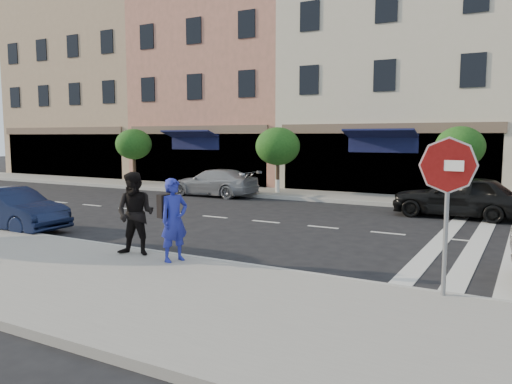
% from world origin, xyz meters
% --- Properties ---
extents(ground, '(120.00, 120.00, 0.00)m').
position_xyz_m(ground, '(0.00, 0.00, 0.00)').
color(ground, black).
rests_on(ground, ground).
extents(sidewalk_near, '(60.00, 4.50, 0.15)m').
position_xyz_m(sidewalk_near, '(0.00, -3.75, 0.07)').
color(sidewalk_near, gray).
rests_on(sidewalk_near, ground).
extents(sidewalk_far, '(60.00, 3.00, 0.15)m').
position_xyz_m(sidewalk_far, '(0.00, 11.00, 0.07)').
color(sidewalk_far, gray).
rests_on(sidewalk_far, ground).
extents(building_west_far, '(12.00, 9.00, 12.00)m').
position_xyz_m(building_west_far, '(-22.00, 17.00, 6.00)').
color(building_west_far, tan).
rests_on(building_west_far, ground).
extents(building_west_mid, '(10.00, 9.00, 14.00)m').
position_xyz_m(building_west_mid, '(-11.00, 17.00, 7.00)').
color(building_west_mid, tan).
rests_on(building_west_mid, ground).
extents(building_centre, '(11.00, 9.00, 11.00)m').
position_xyz_m(building_centre, '(-0.50, 17.00, 5.50)').
color(building_centre, beige).
rests_on(building_centre, ground).
extents(street_tree_wa, '(2.00, 2.00, 3.05)m').
position_xyz_m(street_tree_wa, '(-14.00, 10.80, 2.33)').
color(street_tree_wa, '#473323').
rests_on(street_tree_wa, sidewalk_far).
extents(street_tree_wb, '(2.10, 2.10, 3.06)m').
position_xyz_m(street_tree_wb, '(-5.00, 10.80, 2.31)').
color(street_tree_wb, '#473323').
rests_on(street_tree_wb, sidewalk_far).
extents(street_tree_c, '(1.90, 1.90, 3.04)m').
position_xyz_m(street_tree_c, '(3.00, 10.80, 2.36)').
color(street_tree_c, '#473323').
rests_on(street_tree_c, sidewalk_far).
extents(stop_sign, '(0.93, 0.13, 2.64)m').
position_xyz_m(stop_sign, '(4.37, -1.67, 2.06)').
color(stop_sign, gray).
rests_on(stop_sign, sidewalk_near).
extents(photographer, '(0.61, 0.74, 1.76)m').
position_xyz_m(photographer, '(-0.99, -2.01, 1.03)').
color(photographer, '#202897').
rests_on(photographer, sidewalk_near).
extents(walker, '(1.06, 0.92, 1.86)m').
position_xyz_m(walker, '(-2.08, -2.00, 1.08)').
color(walker, black).
rests_on(walker, sidewalk_near).
extents(car_near_mid, '(3.85, 1.39, 1.26)m').
position_xyz_m(car_near_mid, '(-7.94, -1.00, 0.63)').
color(car_near_mid, black).
rests_on(car_near_mid, ground).
extents(car_far_left, '(4.41, 1.88, 1.27)m').
position_xyz_m(car_far_left, '(-7.49, 9.10, 0.63)').
color(car_far_left, gray).
rests_on(car_far_left, ground).
extents(car_far_mid, '(4.37, 1.79, 1.48)m').
position_xyz_m(car_far_mid, '(3.36, 8.01, 0.74)').
color(car_far_mid, black).
rests_on(car_far_mid, ground).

